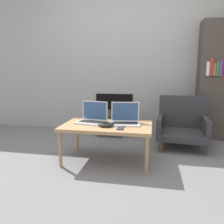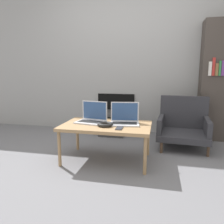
{
  "view_description": "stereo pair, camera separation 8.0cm",
  "coord_description": "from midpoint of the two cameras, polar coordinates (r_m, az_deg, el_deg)",
  "views": [
    {
      "loc": [
        0.51,
        -2.08,
        1.03
      ],
      "look_at": [
        0.0,
        0.62,
        0.53
      ],
      "focal_mm": 35.0,
      "sensor_mm": 36.0,
      "label": 1
    },
    {
      "loc": [
        0.59,
        -2.07,
        1.03
      ],
      "look_at": [
        0.0,
        0.62,
        0.53
      ],
      "focal_mm": 35.0,
      "sensor_mm": 36.0,
      "label": 2
    }
  ],
  "objects": [
    {
      "name": "armchair",
      "position": [
        3.26,
        18.76,
        -2.95
      ],
      "size": [
        0.72,
        0.69,
        0.69
      ],
      "rotation": [
        0.0,
        0.0,
        -0.08
      ],
      "color": "#2D2D33",
      "rests_on": "ground_plane"
    },
    {
      "name": "bookshelf",
      "position": [
        3.72,
        27.22,
        7.08
      ],
      "size": [
        0.61,
        0.32,
        1.79
      ],
      "color": "#3F3833",
      "rests_on": "ground_plane"
    },
    {
      "name": "phone",
      "position": [
        2.35,
        2.9,
        -4.25
      ],
      "size": [
        0.07,
        0.14,
        0.01
      ],
      "color": "#333338",
      "rests_on": "table"
    },
    {
      "name": "ground_plane",
      "position": [
        2.38,
        -2.31,
        -15.34
      ],
      "size": [
        14.0,
        14.0,
        0.0
      ],
      "primitive_type": "plane",
      "color": "slate"
    },
    {
      "name": "table",
      "position": [
        2.54,
        -0.55,
        -4.06
      ],
      "size": [
        1.02,
        0.63,
        0.44
      ],
      "color": "#9E7A51",
      "rests_on": "ground_plane"
    },
    {
      "name": "tv",
      "position": [
        3.68,
        0.92,
        -2.88
      ],
      "size": [
        0.41,
        0.46,
        0.38
      ],
      "color": "#383838",
      "rests_on": "ground_plane"
    },
    {
      "name": "laptop_right",
      "position": [
        2.56,
        4.21,
        -1.86
      ],
      "size": [
        0.36,
        0.28,
        0.25
      ],
      "rotation": [
        0.0,
        0.0,
        0.14
      ],
      "color": "silver",
      "rests_on": "table"
    },
    {
      "name": "laptop_left",
      "position": [
        2.64,
        -4.37,
        -1.47
      ],
      "size": [
        0.37,
        0.29,
        0.25
      ],
      "rotation": [
        0.0,
        0.0,
        -0.17
      ],
      "color": "silver",
      "rests_on": "table"
    },
    {
      "name": "headphones",
      "position": [
        2.45,
        -0.86,
        -3.26
      ],
      "size": [
        0.18,
        0.18,
        0.04
      ],
      "color": "black",
      "rests_on": "table"
    },
    {
      "name": "wall_back",
      "position": [
        3.84,
        4.2,
        14.14
      ],
      "size": [
        7.0,
        0.08,
        2.6
      ],
      "color": "#999999",
      "rests_on": "ground_plane"
    }
  ]
}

